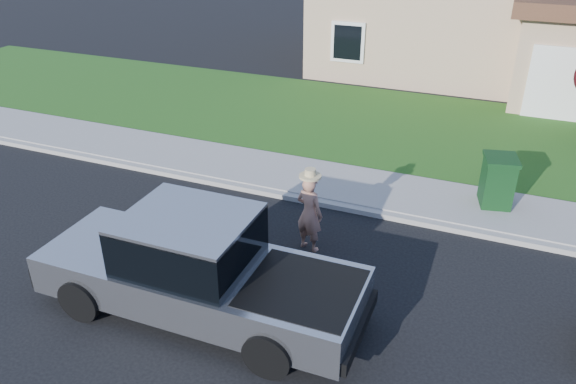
# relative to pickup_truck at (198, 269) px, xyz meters

# --- Properties ---
(ground) EXTENTS (80.00, 80.00, 0.00)m
(ground) POSITION_rel_pickup_truck_xyz_m (0.53, 1.48, -0.87)
(ground) COLOR black
(ground) RESTS_ON ground
(curb) EXTENTS (40.00, 0.20, 0.12)m
(curb) POSITION_rel_pickup_truck_xyz_m (1.53, 4.38, -0.81)
(curb) COLOR gray
(curb) RESTS_ON ground
(sidewalk) EXTENTS (40.00, 2.00, 0.15)m
(sidewalk) POSITION_rel_pickup_truck_xyz_m (1.53, 5.48, -0.80)
(sidewalk) COLOR gray
(sidewalk) RESTS_ON ground
(lawn) EXTENTS (40.00, 7.00, 0.10)m
(lawn) POSITION_rel_pickup_truck_xyz_m (1.53, 9.98, -0.82)
(lawn) COLOR #144715
(lawn) RESTS_ON ground
(pickup_truck) EXTENTS (5.72, 2.20, 1.87)m
(pickup_truck) POSITION_rel_pickup_truck_xyz_m (0.00, 0.00, 0.00)
(pickup_truck) COLOR black
(pickup_truck) RESTS_ON ground
(woman) EXTENTS (0.68, 0.54, 1.80)m
(woman) POSITION_rel_pickup_truck_xyz_m (1.04, 2.56, -0.02)
(woman) COLOR tan
(woman) RESTS_ON ground
(trash_bin) EXTENTS (0.87, 0.95, 1.16)m
(trash_bin) POSITION_rel_pickup_truck_xyz_m (4.40, 5.71, -0.13)
(trash_bin) COLOR #0E3313
(trash_bin) RESTS_ON sidewalk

